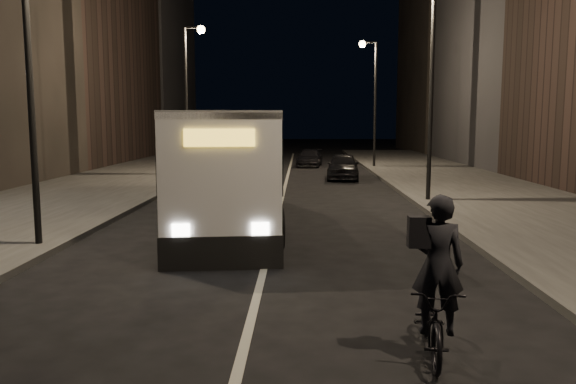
# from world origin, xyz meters

# --- Properties ---
(ground) EXTENTS (180.00, 180.00, 0.00)m
(ground) POSITION_xyz_m (0.00, 0.00, 0.00)
(ground) COLOR black
(ground) RESTS_ON ground
(sidewalk_right) EXTENTS (7.00, 70.00, 0.16)m
(sidewalk_right) POSITION_xyz_m (8.50, 14.00, 0.08)
(sidewalk_right) COLOR #333331
(sidewalk_right) RESTS_ON ground
(sidewalk_left) EXTENTS (7.00, 70.00, 0.16)m
(sidewalk_left) POSITION_xyz_m (-8.50, 14.00, 0.08)
(sidewalk_left) COLOR #333331
(sidewalk_left) RESTS_ON ground
(building_row_right) EXTENTS (8.00, 61.00, 21.00)m
(building_row_right) POSITION_xyz_m (16.00, 27.50, 10.50)
(building_row_right) COLOR black
(building_row_right) RESTS_ON ground
(building_row_left) EXTENTS (8.00, 61.00, 22.00)m
(building_row_left) POSITION_xyz_m (-16.00, 28.50, 11.00)
(building_row_left) COLOR black
(building_row_left) RESTS_ON ground
(streetlight_right_mid) EXTENTS (1.20, 0.44, 8.12)m
(streetlight_right_mid) POSITION_xyz_m (5.33, 12.00, 5.36)
(streetlight_right_mid) COLOR black
(streetlight_right_mid) RESTS_ON sidewalk_right
(streetlight_right_far) EXTENTS (1.20, 0.44, 8.12)m
(streetlight_right_far) POSITION_xyz_m (5.33, 28.00, 5.36)
(streetlight_right_far) COLOR black
(streetlight_right_far) RESTS_ON sidewalk_right
(streetlight_left_near) EXTENTS (1.20, 0.44, 8.12)m
(streetlight_left_near) POSITION_xyz_m (-5.33, 4.00, 5.36)
(streetlight_left_near) COLOR black
(streetlight_left_near) RESTS_ON sidewalk_left
(streetlight_left_far) EXTENTS (1.20, 0.44, 8.12)m
(streetlight_left_far) POSITION_xyz_m (-5.33, 22.00, 5.36)
(streetlight_left_far) COLOR black
(streetlight_left_far) RESTS_ON sidewalk_left
(city_bus) EXTENTS (4.02, 12.54, 3.33)m
(city_bus) POSITION_xyz_m (-1.60, 8.32, 1.81)
(city_bus) COLOR white
(city_bus) RESTS_ON ground
(cyclist_on_bicycle) EXTENTS (0.87, 1.97, 2.20)m
(cyclist_on_bicycle) POSITION_xyz_m (2.54, -2.04, 0.73)
(cyclist_on_bicycle) COLOR black
(cyclist_on_bicycle) RESTS_ON ground
(car_near) EXTENTS (1.97, 4.24, 1.40)m
(car_near) POSITION_xyz_m (3.02, 20.96, 0.70)
(car_near) COLOR black
(car_near) RESTS_ON ground
(car_mid) EXTENTS (1.94, 4.53, 1.45)m
(car_mid) POSITION_xyz_m (-1.96, 23.61, 0.73)
(car_mid) COLOR #353436
(car_mid) RESTS_ON ground
(car_far) EXTENTS (2.03, 4.13, 1.15)m
(car_far) POSITION_xyz_m (1.36, 29.60, 0.58)
(car_far) COLOR black
(car_far) RESTS_ON ground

